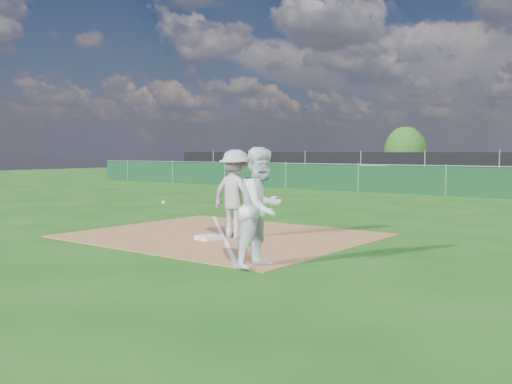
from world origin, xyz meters
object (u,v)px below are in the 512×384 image
first_base (208,237)px  car_mid (500,171)px  tree_left (405,151)px  runner (261,208)px  car_left (436,169)px  play_at_first (236,194)px

first_base → car_mid: 26.23m
tree_left → first_base: bearing=-73.7°
runner → car_mid: bearing=7.1°
tree_left → car_left: bearing=-49.7°
first_base → car_left: bearing=100.8°
tree_left → runner: bearing=-70.5°
first_base → runner: runner is taller
play_at_first → runner: size_ratio=1.44×
runner → car_mid: (-3.59, 27.71, -0.27)m
runner → car_left: runner is taller
play_at_first → runner: bearing=-42.6°
play_at_first → car_left: bearing=101.6°
play_at_first → car_mid: play_at_first is taller
runner → tree_left: tree_left is taller
first_base → car_left: size_ratio=0.09×
car_left → car_mid: car_left is taller
car_left → tree_left: 6.64m
play_at_first → tree_left: bearing=107.0°
first_base → play_at_first: size_ratio=0.15×
runner → car_left: 29.79m
first_base → tree_left: (-9.42, 32.25, 1.84)m
first_base → runner: (2.52, -1.50, 0.89)m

